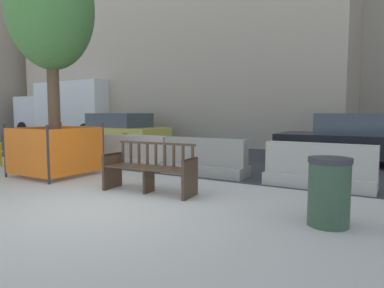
# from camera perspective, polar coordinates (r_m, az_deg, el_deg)

# --- Properties ---
(ground_plane) EXTENTS (200.00, 200.00, 0.00)m
(ground_plane) POSITION_cam_1_polar(r_m,az_deg,el_deg) (5.48, -16.10, -9.90)
(ground_plane) COLOR #B7B2A8
(street_asphalt) EXTENTS (120.00, 12.00, 0.01)m
(street_asphalt) POSITION_cam_1_polar(r_m,az_deg,el_deg) (12.98, 13.16, -1.18)
(street_asphalt) COLOR #333335
(street_asphalt) RESTS_ON ground
(street_bench) EXTENTS (1.72, 0.64, 0.88)m
(street_bench) POSITION_cam_1_polar(r_m,az_deg,el_deg) (6.13, -7.11, -4.36)
(street_bench) COLOR #473323
(street_bench) RESTS_ON ground
(jersey_barrier_centre) EXTENTS (2.01, 0.70, 0.84)m
(jersey_barrier_centre) POSITION_cam_1_polar(r_m,az_deg,el_deg) (7.81, 2.11, -2.69)
(jersey_barrier_centre) COLOR gray
(jersey_barrier_centre) RESTS_ON ground
(jersey_barrier_left) EXTENTS (2.02, 0.73, 0.84)m
(jersey_barrier_left) POSITION_cam_1_polar(r_m,az_deg,el_deg) (9.02, -9.51, -1.69)
(jersey_barrier_left) COLOR #ADA89E
(jersey_barrier_left) RESTS_ON ground
(jersey_barrier_right) EXTENTS (2.01, 0.70, 0.84)m
(jersey_barrier_right) POSITION_cam_1_polar(r_m,az_deg,el_deg) (6.94, 20.36, -4.00)
(jersey_barrier_right) COLOR #ADA89E
(jersey_barrier_right) RESTS_ON ground
(street_tree) EXTENTS (1.87, 1.87, 5.08)m
(street_tree) POSITION_cam_1_polar(r_m,az_deg,el_deg) (8.59, -22.52, 20.11)
(street_tree) COLOR brown
(street_tree) RESTS_ON ground
(construction_fence) EXTENTS (1.52, 1.52, 1.18)m
(construction_fence) POSITION_cam_1_polar(r_m,az_deg,el_deg) (8.32, -21.79, -0.84)
(construction_fence) COLOR #2D2D33
(construction_fence) RESTS_ON ground
(car_taxi_near) EXTENTS (4.59, 2.07, 1.40)m
(car_taxi_near) POSITION_cam_1_polar(r_m,az_deg,el_deg) (14.80, -12.34, 2.33)
(car_taxi_near) COLOR #DBC64C
(car_taxi_near) RESTS_ON ground
(car_sedan_far) EXTENTS (4.73, 1.97, 1.40)m
(car_sedan_far) POSITION_cam_1_polar(r_m,az_deg,el_deg) (10.44, 26.97, 0.67)
(car_sedan_far) COLOR black
(car_sedan_far) RESTS_ON ground
(delivery_truck) EXTENTS (6.84, 2.42, 3.05)m
(delivery_truck) POSITION_cam_1_polar(r_m,az_deg,el_deg) (20.26, -19.69, 5.66)
(delivery_truck) COLOR silver
(delivery_truck) RESTS_ON ground
(trash_bin) EXTENTS (0.53, 0.53, 0.86)m
(trash_bin) POSITION_cam_1_polar(r_m,az_deg,el_deg) (4.62, 21.87, -7.38)
(trash_bin) COLOR #334C38
(trash_bin) RESTS_ON ground
(building_far_left) EXTENTS (15.51, 12.98, 18.86)m
(building_far_left) POSITION_cam_1_polar(r_m,az_deg,el_deg) (34.04, -27.32, 18.24)
(building_far_left) COLOR tan
(building_far_left) RESTS_ON ground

